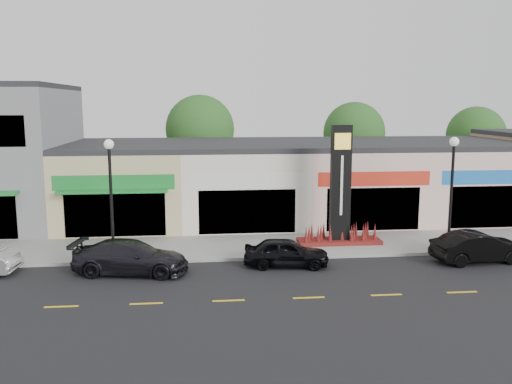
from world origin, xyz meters
TOP-DOWN VIEW (x-y plane):
  - ground at (0.00, 0.00)m, footprint 120.00×120.00m
  - sidewalk at (0.00, 4.35)m, footprint 52.00×4.30m
  - curb at (0.00, 2.10)m, footprint 52.00×0.20m
  - shop_beige at (-8.50, 11.46)m, footprint 7.00×10.85m
  - shop_cream at (-1.50, 11.47)m, footprint 7.00×10.01m
  - shop_pink_w at (5.50, 11.47)m, footprint 7.00×10.01m
  - shop_pink_e at (12.50, 11.47)m, footprint 7.00×10.01m
  - tree_rear_west at (-4.00, 19.50)m, footprint 5.20×5.20m
  - tree_rear_mid at (8.00, 19.50)m, footprint 4.80×4.80m
  - tree_rear_east at (18.00, 19.50)m, footprint 4.60×4.60m
  - lamp_west_near at (-8.00, 2.50)m, footprint 0.44×0.44m
  - lamp_east_near at (8.00, 2.50)m, footprint 0.44×0.44m
  - pylon_sign at (3.00, 4.20)m, footprint 4.20×1.30m
  - car_dark_sedan at (-7.00, 0.68)m, footprint 2.80×5.17m
  - car_black_sedan at (-0.23, 1.00)m, footprint 1.96×3.92m
  - car_black_conv at (8.64, 0.77)m, footprint 1.86×4.38m

SIDE VIEW (x-z plane):
  - ground at x=0.00m, z-range 0.00..0.00m
  - sidewalk at x=0.00m, z-range 0.00..0.15m
  - curb at x=0.00m, z-range 0.00..0.15m
  - car_black_sedan at x=-0.23m, z-range 0.00..1.28m
  - car_black_conv at x=8.64m, z-range 0.00..1.41m
  - car_dark_sedan at x=-7.00m, z-range 0.00..1.42m
  - pylon_sign at x=3.00m, z-range -0.73..5.27m
  - shop_cream at x=-1.50m, z-range 0.00..4.80m
  - shop_pink_w at x=5.50m, z-range 0.00..4.80m
  - shop_pink_e at x=12.50m, z-range 0.00..4.80m
  - shop_beige at x=-8.50m, z-range 0.00..4.80m
  - lamp_west_near at x=-8.00m, z-range 0.74..6.21m
  - lamp_east_near at x=8.00m, z-range 0.74..6.21m
  - tree_rear_east at x=18.00m, z-range 1.16..8.10m
  - tree_rear_mid at x=8.00m, z-range 1.24..8.53m
  - tree_rear_west at x=-4.00m, z-range 1.30..9.13m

